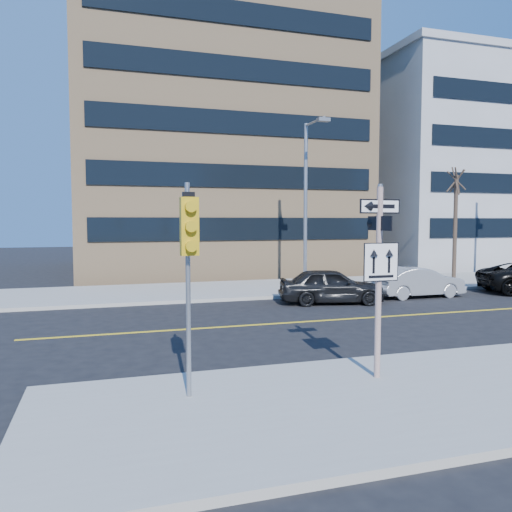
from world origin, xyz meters
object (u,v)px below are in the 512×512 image
object	(u,v)px
parked_car_a	(331,286)
street_tree_west	(456,183)
parked_car_b	(418,282)
streetlight_a	(307,194)
traffic_signal	(189,244)
sign_pole	(379,270)

from	to	relation	value
parked_car_a	street_tree_west	distance (m)	11.28
parked_car_b	streetlight_a	xyz separation A→B (m)	(-4.14, 3.11, 4.07)
parked_car_a	street_tree_west	bearing A→B (deg)	-53.69
traffic_signal	street_tree_west	world-z (taller)	street_tree_west
parked_car_b	streetlight_a	size ratio (longest dim) A/B	0.52
parked_car_a	street_tree_west	xyz separation A→B (m)	(9.39, 4.05, 4.78)
parked_car_a	streetlight_a	size ratio (longest dim) A/B	0.55
sign_pole	streetlight_a	bearing A→B (deg)	73.23
sign_pole	parked_car_b	distance (m)	13.14
traffic_signal	street_tree_west	xyz separation A→B (m)	(17.00, 13.96, 2.50)
parked_car_a	street_tree_west	size ratio (longest dim) A/B	0.69
parked_car_a	traffic_signal	bearing A→B (deg)	155.46
street_tree_west	parked_car_b	bearing A→B (deg)	-143.07
parked_car_b	streetlight_a	world-z (taller)	streetlight_a
parked_car_a	street_tree_west	world-z (taller)	street_tree_west
traffic_signal	parked_car_a	bearing A→B (deg)	52.47
streetlight_a	sign_pole	bearing A→B (deg)	-106.77
streetlight_a	parked_car_a	bearing A→B (deg)	-96.27
traffic_signal	parked_car_a	world-z (taller)	traffic_signal
traffic_signal	parked_car_b	xyz separation A→B (m)	(12.14, 10.31, -2.34)
sign_pole	street_tree_west	distance (m)	19.22
street_tree_west	parked_car_a	bearing A→B (deg)	-156.68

